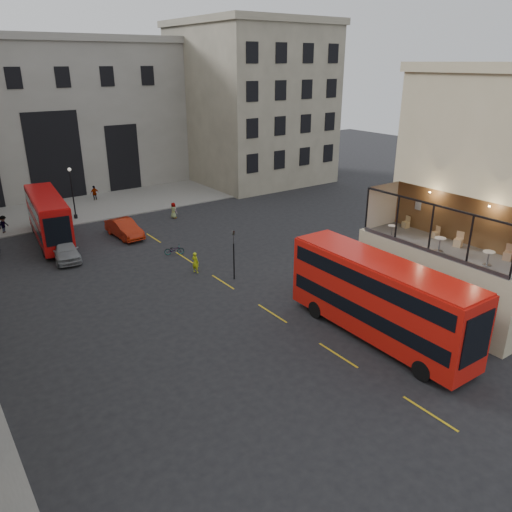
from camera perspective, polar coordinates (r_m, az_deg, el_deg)
ground at (r=29.66m, az=12.15°, el=-9.82°), size 140.00×140.00×0.00m
host_building_main at (r=34.49m, az=24.62°, el=7.16°), size 7.26×11.40×15.10m
host_frontage at (r=33.33m, az=20.11°, el=-2.73°), size 3.00×11.00×4.50m
cafe_floor at (r=32.51m, az=20.62°, el=0.97°), size 3.00×10.00×0.10m
gateway at (r=66.42m, az=-23.64°, el=14.71°), size 35.00×10.60×18.00m
building_right at (r=69.09m, az=-0.65°, el=17.44°), size 16.60×18.60×20.00m
pavement_far at (r=58.20m, az=-21.00°, el=4.93°), size 40.00×12.00×0.12m
traffic_light_near at (r=36.29m, az=-2.57°, el=0.87°), size 0.16×0.20×3.80m
street_lamp_b at (r=53.86m, az=-20.17°, el=6.39°), size 0.36×0.36×5.33m
bus_near at (r=29.24m, az=13.93°, el=-4.44°), size 2.90×12.10×4.82m
bus_far at (r=47.79m, az=-22.66°, el=4.25°), size 3.60×10.90×4.27m
car_a at (r=43.43m, az=-20.97°, el=0.67°), size 2.53×5.02×1.64m
car_b at (r=47.35m, az=-14.82°, el=3.06°), size 2.08×5.07×1.63m
bicycle at (r=42.24m, az=-9.34°, el=0.71°), size 1.72×1.16×0.85m
cyclist at (r=38.27m, az=-6.95°, el=-0.74°), size 0.60×0.71×1.64m
pedestrian_b at (r=52.22m, az=-26.88°, el=3.19°), size 1.28×1.26×1.77m
pedestrian_c at (r=60.90m, az=-17.96°, el=6.82°), size 1.10×0.56×1.80m
pedestrian_d at (r=52.16m, az=-9.41°, el=5.16°), size 0.76×0.93×1.64m
cafe_table_near at (r=30.23m, az=25.03°, el=-0.01°), size 0.65×0.65×0.81m
cafe_table_mid at (r=31.43m, az=20.26°, el=1.49°), size 0.66×0.66×0.82m
cafe_table_far at (r=33.42m, az=15.29°, el=3.03°), size 0.53×0.53×0.67m
cafe_chair_a at (r=31.61m, az=26.85°, el=0.06°), size 0.55×0.55×0.91m
cafe_chair_b at (r=32.68m, az=22.11°, el=1.48°), size 0.55×0.55×0.92m
cafe_chair_c at (r=33.79m, az=19.83°, el=2.34°), size 0.45×0.45×0.77m
cafe_chair_d at (r=35.28m, az=16.75°, el=3.50°), size 0.43×0.43×0.80m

